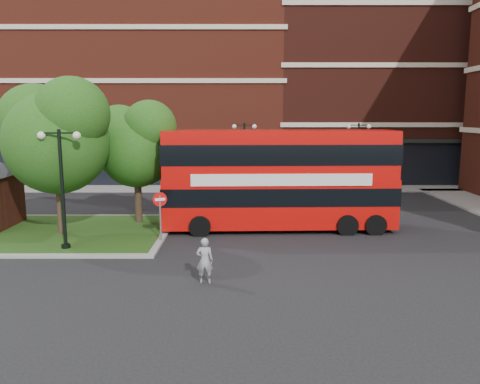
{
  "coord_description": "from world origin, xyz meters",
  "views": [
    {
      "loc": [
        1.65,
        -18.43,
        5.56
      ],
      "look_at": [
        1.68,
        3.1,
        2.0
      ],
      "focal_mm": 35.0,
      "sensor_mm": 36.0,
      "label": 1
    }
  ],
  "objects_px": {
    "woman": "(205,261)",
    "car_silver": "(194,185)",
    "bus": "(279,173)",
    "car_white": "(328,182)"
  },
  "relations": [
    {
      "from": "bus",
      "to": "woman",
      "type": "relative_size",
      "value": 7.16
    },
    {
      "from": "woman",
      "to": "car_silver",
      "type": "distance_m",
      "value": 18.12
    },
    {
      "from": "car_silver",
      "to": "car_white",
      "type": "relative_size",
      "value": 0.91
    },
    {
      "from": "bus",
      "to": "car_white",
      "type": "bearing_deg",
      "value": 66.83
    },
    {
      "from": "car_silver",
      "to": "car_white",
      "type": "bearing_deg",
      "value": -79.4
    },
    {
      "from": "woman",
      "to": "car_white",
      "type": "height_order",
      "value": "woman"
    },
    {
      "from": "bus",
      "to": "car_white",
      "type": "xyz_separation_m",
      "value": [
        4.67,
        11.79,
        -2.13
      ]
    },
    {
      "from": "car_white",
      "to": "car_silver",
      "type": "bearing_deg",
      "value": 91.41
    },
    {
      "from": "bus",
      "to": "car_white",
      "type": "distance_m",
      "value": 12.86
    },
    {
      "from": "car_silver",
      "to": "woman",
      "type": "bearing_deg",
      "value": -170.21
    }
  ]
}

